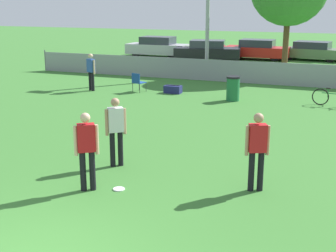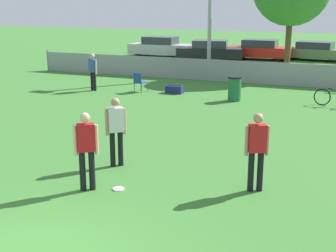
% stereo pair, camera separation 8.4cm
% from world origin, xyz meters
% --- Properties ---
extents(fence_backline, '(25.18, 0.07, 1.21)m').
position_xyz_m(fence_backline, '(0.00, 18.00, 0.55)').
color(fence_backline, gray).
rests_on(fence_backline, ground_plane).
extents(player_defender_red, '(0.44, 0.39, 1.71)m').
position_xyz_m(player_defender_red, '(-0.67, 3.09, 0.98)').
color(player_defender_red, black).
rests_on(player_defender_red, ground_plane).
extents(player_thrower_red, '(0.48, 0.35, 1.71)m').
position_xyz_m(player_thrower_red, '(2.68, 4.40, 0.98)').
color(player_thrower_red, black).
rests_on(player_thrower_red, ground_plane).
extents(player_receiver_white, '(0.42, 0.40, 1.71)m').
position_xyz_m(player_receiver_white, '(-0.82, 4.70, 0.98)').
color(player_receiver_white, black).
rests_on(player_receiver_white, ground_plane).
extents(spectator_in_blue, '(0.48, 0.31, 1.69)m').
position_xyz_m(spectator_in_blue, '(-6.65, 13.33, 0.96)').
color(spectator_in_blue, black).
rests_on(spectator_in_blue, ground_plane).
extents(frisbee_disc, '(0.26, 0.26, 0.03)m').
position_xyz_m(frisbee_disc, '(-0.07, 3.35, 0.01)').
color(frisbee_disc, white).
rests_on(frisbee_disc, ground_plane).
extents(folding_chair_sideline, '(0.60, 0.61, 0.86)m').
position_xyz_m(folding_chair_sideline, '(-4.54, 13.83, 0.49)').
color(folding_chair_sideline, '#333338').
rests_on(folding_chair_sideline, ground_plane).
extents(bicycle_sideline, '(1.64, 0.44, 0.71)m').
position_xyz_m(bicycle_sideline, '(3.80, 13.89, 0.34)').
color(bicycle_sideline, black).
rests_on(bicycle_sideline, ground_plane).
extents(trash_bin, '(0.56, 0.56, 1.01)m').
position_xyz_m(trash_bin, '(-0.10, 13.52, 0.51)').
color(trash_bin, '#1E6638').
rests_on(trash_bin, ground_plane).
extents(gear_bag_sideline, '(0.75, 0.41, 0.36)m').
position_xyz_m(gear_bag_sideline, '(-2.98, 14.14, 0.17)').
color(gear_bag_sideline, navy).
rests_on(gear_bag_sideline, ground_plane).
extents(parked_car_silver, '(4.58, 1.85, 1.47)m').
position_xyz_m(parked_car_silver, '(-9.26, 27.27, 0.71)').
color(parked_car_silver, black).
rests_on(parked_car_silver, ground_plane).
extents(parked_car_dark, '(4.73, 2.60, 1.40)m').
position_xyz_m(parked_car_dark, '(-5.09, 26.25, 0.68)').
color(parked_car_dark, black).
rests_on(parked_car_dark, ground_plane).
extents(parked_car_red, '(4.46, 1.86, 1.39)m').
position_xyz_m(parked_car_red, '(-2.04, 28.25, 0.68)').
color(parked_car_red, black).
rests_on(parked_car_red, ground_plane).
extents(parked_car_olive, '(4.70, 2.40, 1.29)m').
position_xyz_m(parked_car_olive, '(1.61, 29.22, 0.63)').
color(parked_car_olive, black).
rests_on(parked_car_olive, ground_plane).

